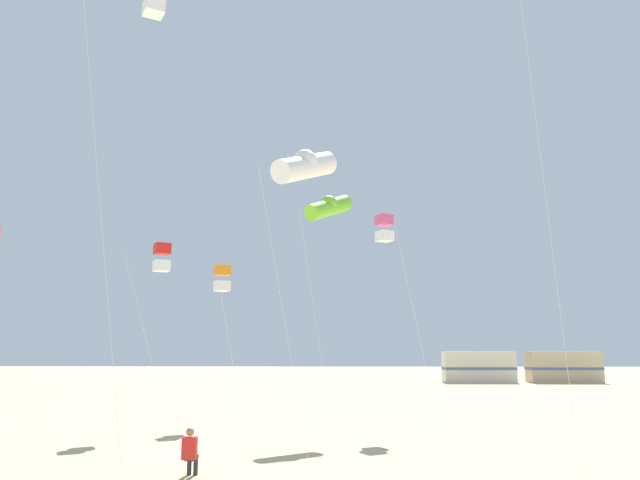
# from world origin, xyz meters

# --- Properties ---
(kite_flyer_standing) EXTENTS (0.35, 0.51, 1.16)m
(kite_flyer_standing) POSITION_xyz_m (-1.88, 7.21, 0.61)
(kite_flyer_standing) COLOR red
(kite_flyer_standing) RESTS_ON ground
(kite_box_scarlet) EXTENTS (2.18, 1.64, 7.26)m
(kite_box_scarlet) POSITION_xyz_m (-5.40, 16.25, 6.68)
(kite_box_scarlet) COLOR silver
(kite_box_scarlet) RESTS_ON ground
(kite_tube_lime) EXTENTS (2.33, 2.44, 9.63)m
(kite_tube_lime) POSITION_xyz_m (1.37, 16.99, 8.93)
(kite_tube_lime) COLOR silver
(kite_tube_lime) RESTS_ON ground
(kite_tube_white) EXTENTS (2.37, 2.58, 9.04)m
(kite_tube_white) POSITION_xyz_m (0.76, 9.19, 8.34)
(kite_tube_white) COLOR silver
(kite_tube_white) RESTS_ON ground
(kite_box_orange) EXTENTS (1.47, 1.47, 6.66)m
(kite_box_orange) POSITION_xyz_m (-3.33, 18.50, 6.08)
(kite_box_orange) COLOR silver
(kite_box_orange) RESTS_ON ground
(kite_box_rainbow) EXTENTS (2.48, 2.48, 8.69)m
(kite_box_rainbow) POSITION_xyz_m (3.76, 17.57, 8.10)
(kite_box_rainbow) COLOR silver
(kite_box_rainbow) RESTS_ON ground
(rv_van_cream) EXTENTS (6.45, 2.38, 2.80)m
(rv_van_cream) POSITION_xyz_m (14.79, 49.57, 1.39)
(rv_van_cream) COLOR beige
(rv_van_cream) RESTS_ON ground
(rv_van_tan) EXTENTS (6.45, 2.38, 2.80)m
(rv_van_tan) POSITION_xyz_m (22.52, 49.54, 1.39)
(rv_van_tan) COLOR #C6B28C
(rv_van_tan) RESTS_ON ground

